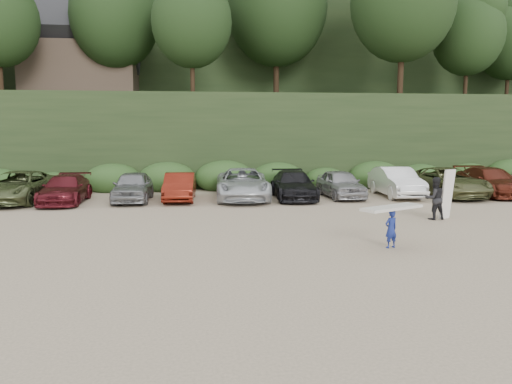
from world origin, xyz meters
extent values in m
plane|color=tan|center=(0.00, 0.00, 0.00)|extent=(120.00, 120.00, 0.00)
cube|color=black|center=(0.00, 22.00, 3.00)|extent=(80.00, 14.00, 6.00)
cube|color=black|center=(0.00, 40.00, 8.00)|extent=(90.00, 30.00, 16.00)
ellipsoid|color=black|center=(0.00, 22.00, 11.00)|extent=(66.00, 12.00, 10.00)
cube|color=#2B491E|center=(-0.55, 14.50, 0.60)|extent=(46.20, 2.00, 1.20)
cube|color=brown|center=(-12.00, 24.00, 8.00)|extent=(8.00, 6.00, 4.00)
imported|color=#4E5933|center=(-12.66, 10.39, 0.80)|extent=(3.09, 5.93, 1.59)
imported|color=#57131B|center=(-10.23, 9.89, 0.71)|extent=(2.01, 4.89, 1.42)
imported|color=gray|center=(-6.91, 10.14, 0.78)|extent=(1.92, 4.60, 1.56)
imported|color=maroon|center=(-4.51, 10.13, 0.72)|extent=(1.68, 4.43, 1.44)
imported|color=silver|center=(-1.19, 10.14, 0.82)|extent=(3.03, 6.06, 1.65)
imported|color=black|center=(1.55, 10.03, 0.74)|extent=(2.27, 5.20, 1.49)
imported|color=#9A9A9E|center=(4.20, 10.16, 0.76)|extent=(1.98, 4.54, 1.52)
imported|color=white|center=(7.37, 10.16, 0.82)|extent=(1.88, 5.00, 1.63)
imported|color=brown|center=(10.22, 9.90, 0.80)|extent=(3.02, 5.91, 1.60)
imported|color=#5A2014|center=(12.85, 9.96, 0.79)|extent=(2.39, 5.49, 1.57)
imported|color=navy|center=(2.42, -1.32, 0.61)|extent=(0.52, 0.42, 1.22)
cube|color=beige|center=(2.42, -1.32, 1.29)|extent=(2.27, 1.56, 0.09)
imported|color=black|center=(6.15, 3.25, 0.88)|extent=(0.89, 0.72, 1.77)
cube|color=silver|center=(6.71, 3.28, 1.04)|extent=(0.66, 0.51, 2.08)
camera|label=1|loc=(-3.71, -16.15, 3.77)|focal=35.00mm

